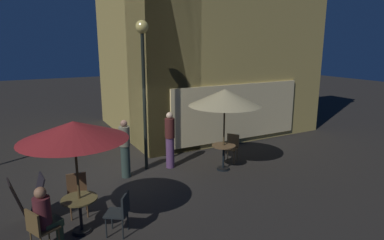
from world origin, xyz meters
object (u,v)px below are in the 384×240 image
Objects in this scene: street_lamp_near_corner at (143,62)px; patron_standing_1 at (170,140)px; patio_umbrella_0 at (74,131)px; cafe_chair_3 at (232,145)px; patio_umbrella_1 at (225,98)px; cafe_table_0 at (80,208)px; cafe_table_1 at (224,152)px; patron_seated_0 at (46,214)px; menu_sandwich_board at (28,200)px; cafe_chair_1 at (121,210)px; cafe_chair_2 at (77,191)px; cafe_chair_0 at (39,227)px; patron_standing_2 at (125,149)px.

patron_standing_1 is (0.69, -0.25, -2.36)m from street_lamp_near_corner.
patio_umbrella_0 reaches higher than cafe_chair_3.
cafe_table_0 is at bearing -161.32° from patio_umbrella_1.
patron_standing_1 is (-1.35, 0.94, 0.34)m from cafe_table_1.
patio_umbrella_1 is 5.65m from patron_seated_0.
menu_sandwich_board is 2.12m from cafe_chair_1.
patio_umbrella_1 is 2.76× the size of cafe_chair_3.
cafe_table_1 is 4.44m from cafe_chair_2.
cafe_chair_2 is at bearing 98.65° from patron_standing_1.
patio_umbrella_1 is 2.82× the size of cafe_chair_1.
patio_umbrella_0 is (-2.43, -2.69, -1.12)m from street_lamp_near_corner.
cafe_chair_0 is at bearing -154.43° from cafe_table_0.
cafe_chair_0 is 0.68× the size of patron_seated_0.
street_lamp_near_corner is 3.59m from cafe_table_1.
street_lamp_near_corner is 4.53m from cafe_table_0.
patron_standing_2 is at bearing 54.55° from cafe_table_0.
cafe_chair_3 is (0.65, 0.47, -1.69)m from patio_umbrella_1.
patron_standing_1 is (4.03, 1.54, 0.38)m from menu_sandwich_board.
menu_sandwich_board is 1.29m from cafe_chair_0.
patron_seated_0 is (-5.13, -1.83, -1.51)m from patio_umbrella_1.
street_lamp_near_corner is 4.71× the size of cafe_chair_2.
patio_umbrella_1 is 2.64× the size of cafe_chair_2.
patio_umbrella_1 reaches higher than cafe_chair_3.
patron_seated_0 is (-0.74, -1.13, 0.16)m from cafe_chair_2.
patron_standing_2 reaches higher than cafe_chair_0.
street_lamp_near_corner reaches higher than cafe_chair_1.
menu_sandwich_board is 1.34× the size of cafe_table_0.
cafe_table_0 is at bearing -0.00° from cafe_chair_0.
cafe_chair_1 is at bearing -7.19° from cafe_chair_3.
patron_standing_1 reaches higher than cafe_table_0.
cafe_table_0 is at bearing 108.48° from patron_standing_1.
street_lamp_near_corner is 4.90× the size of cafe_chair_3.
cafe_chair_1 is 3.81m from patron_standing_1.
patio_umbrella_1 is 3.22m from patron_standing_2.
cafe_chair_1 is 0.50× the size of patron_standing_1.
patio_umbrella_0 reaches higher than patron_seated_0.
cafe_chair_0 is 0.50× the size of patron_standing_1.
cafe_chair_2 is (-2.34, -1.88, -2.71)m from street_lamp_near_corner.
patron_seated_0 reaches higher than cafe_chair_1.
patio_umbrella_0 reaches higher than cafe_chair_2.
patron_standing_2 is at bearing 163.18° from patio_umbrella_1.
patio_umbrella_0 reaches higher than cafe_chair_0.
cafe_chair_1 is at bearing -34.20° from patio_umbrella_0.
patio_umbrella_1 is (5.38, 0.60, 1.71)m from menu_sandwich_board.
patio_umbrella_1 is 1.94× the size of patron_seated_0.
cafe_chair_3 reaches higher than cafe_table_0.
cafe_chair_0 is at bearing 106.22° from patron_standing_1.
street_lamp_near_corner reaches higher than patron_standing_1.
cafe_table_0 is 2.91m from patron_standing_2.
patron_standing_1 is (2.42, 2.92, 0.36)m from cafe_chair_1.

